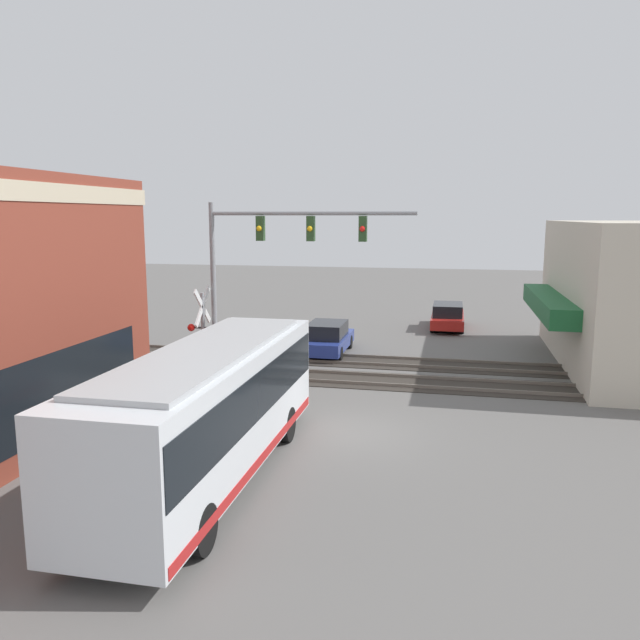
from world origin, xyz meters
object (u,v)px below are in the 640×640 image
at_px(crossing_signal, 203,328).
at_px(parked_car_blue, 328,339).
at_px(city_bus, 209,408).
at_px(parked_car_red, 448,317).

height_order(crossing_signal, parked_car_blue, crossing_signal).
height_order(city_bus, parked_car_blue, city_bus).
distance_m(parked_car_blue, parked_car_red, 9.56).
height_order(city_bus, crossing_signal, crossing_signal).
xyz_separation_m(parked_car_blue, parked_car_red, (7.89, -5.40, -0.01)).
bearing_deg(city_bus, crossing_signal, 23.57).
height_order(parked_car_blue, parked_car_red, parked_car_blue).
distance_m(city_bus, crossing_signal, 8.35).
bearing_deg(parked_car_blue, parked_car_red, -34.38).
xyz_separation_m(crossing_signal, parked_car_red, (14.66, -8.73, -1.61)).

